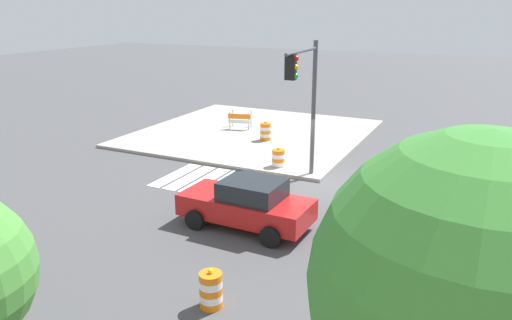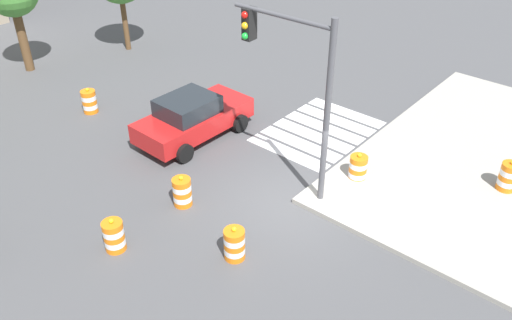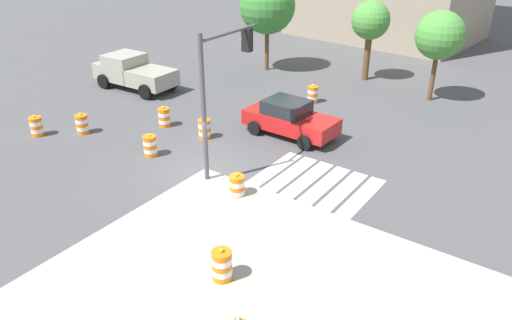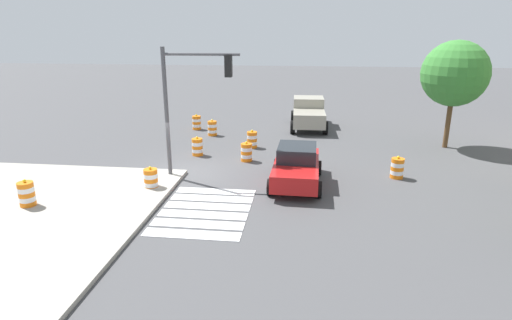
{
  "view_description": "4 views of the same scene",
  "coord_description": "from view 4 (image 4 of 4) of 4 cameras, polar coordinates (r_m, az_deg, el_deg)",
  "views": [
    {
      "loc": [
        -5.95,
        18.25,
        6.94
      ],
      "look_at": [
        1.42,
        3.07,
        1.66
      ],
      "focal_mm": 34.69,
      "sensor_mm": 36.0,
      "label": 1
    },
    {
      "loc": [
        -10.38,
        -7.36,
        9.94
      ],
      "look_at": [
        -0.12,
        1.31,
        1.04
      ],
      "focal_mm": 37.55,
      "sensor_mm": 36.0,
      "label": 2
    },
    {
      "loc": [
        11.41,
        -12.64,
        9.11
      ],
      "look_at": [
        1.85,
        0.86,
        0.7
      ],
      "focal_mm": 33.93,
      "sensor_mm": 36.0,
      "label": 3
    },
    {
      "loc": [
        17.57,
        5.28,
        6.3
      ],
      "look_at": [
        1.19,
        3.33,
        1.12
      ],
      "focal_mm": 29.15,
      "sensor_mm": 36.0,
      "label": 4
    }
  ],
  "objects": [
    {
      "name": "traffic_barrel_lane_center",
      "position": [
        19.41,
        18.81,
        -1.06
      ],
      "size": [
        0.56,
        0.56,
        1.02
      ],
      "color": "orange",
      "rests_on": "ground"
    },
    {
      "name": "pickup_truck",
      "position": [
        28.36,
        7.21,
        6.46
      ],
      "size": [
        5.2,
        2.45,
        1.92
      ],
      "color": "gray",
      "rests_on": "ground"
    },
    {
      "name": "ground_plane",
      "position": [
        19.4,
        -9.39,
        -1.76
      ],
      "size": [
        120.0,
        120.0,
        0.0
      ],
      "primitive_type": "plane",
      "color": "#474749"
    },
    {
      "name": "traffic_barrel_far_curb",
      "position": [
        26.02,
        -6.02,
        4.35
      ],
      "size": [
        0.56,
        0.56,
        1.02
      ],
      "color": "orange",
      "rests_on": "ground"
    },
    {
      "name": "traffic_barrel_near_corner",
      "position": [
        17.52,
        -14.21,
        -2.62
      ],
      "size": [
        0.56,
        0.56,
        1.02
      ],
      "color": "orange",
      "rests_on": "ground"
    },
    {
      "name": "crosswalk_stripes",
      "position": [
        15.36,
        -6.97,
        -6.89
      ],
      "size": [
        4.35,
        3.2,
        0.02
      ],
      "color": "silver",
      "rests_on": "ground"
    },
    {
      "name": "traffic_barrel_on_sidewalk",
      "position": [
        17.29,
        -28.96,
        -4.09
      ],
      "size": [
        0.56,
        0.56,
        1.02
      ],
      "color": "orange",
      "rests_on": "sidewalk_corner"
    },
    {
      "name": "sports_car",
      "position": [
        17.65,
        5.57,
        -0.76
      ],
      "size": [
        4.34,
        2.22,
        1.63
      ],
      "color": "red",
      "rests_on": "ground"
    },
    {
      "name": "traffic_barrel_opposite_curb",
      "position": [
        20.76,
        -1.32,
        1.07
      ],
      "size": [
        0.56,
        0.56,
        1.02
      ],
      "color": "orange",
      "rests_on": "ground"
    },
    {
      "name": "traffic_barrel_median_near",
      "position": [
        27.75,
        -8.14,
        5.09
      ],
      "size": [
        0.56,
        0.56,
        1.02
      ],
      "color": "orange",
      "rests_on": "ground"
    },
    {
      "name": "traffic_barrel_crosswalk_end",
      "position": [
        23.15,
        -0.54,
        2.8
      ],
      "size": [
        0.56,
        0.56,
        1.02
      ],
      "color": "orange",
      "rests_on": "ground"
    },
    {
      "name": "traffic_barrel_median_far",
      "position": [
        21.92,
        -8.05,
        1.79
      ],
      "size": [
        0.56,
        0.56,
        1.02
      ],
      "color": "orange",
      "rests_on": "ground"
    },
    {
      "name": "street_tree_streetside_near",
      "position": [
        24.96,
        25.63,
        10.62
      ],
      "size": [
        3.49,
        3.49,
        5.82
      ],
      "color": "brown",
      "rests_on": "ground"
    },
    {
      "name": "traffic_light_pole",
      "position": [
        17.82,
        -8.83,
        9.52
      ],
      "size": [
        0.47,
        3.29,
        5.5
      ],
      "color": "#4C4C51",
      "rests_on": "sidewalk_corner"
    }
  ]
}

